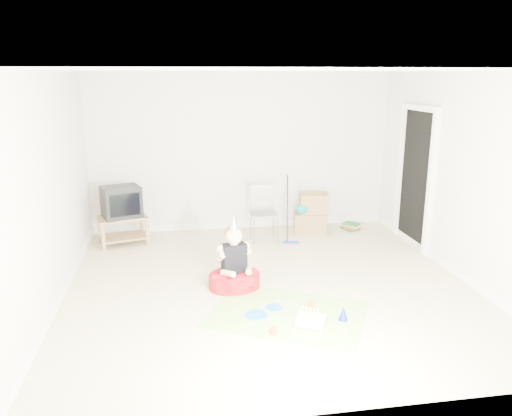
{
  "coord_description": "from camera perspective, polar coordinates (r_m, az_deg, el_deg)",
  "views": [
    {
      "loc": [
        -1.09,
        -5.71,
        2.55
      ],
      "look_at": [
        -0.1,
        0.4,
        0.9
      ],
      "focal_mm": 35.0,
      "sensor_mm": 36.0,
      "label": 1
    }
  ],
  "objects": [
    {
      "name": "blue_plate_near",
      "position": [
        5.75,
        2.04,
        -11.29
      ],
      "size": [
        0.25,
        0.25,
        0.01
      ],
      "primitive_type": "cylinder",
      "rotation": [
        0.0,
        0.0,
        -0.45
      ],
      "color": "blue",
      "rests_on": "party_mat"
    },
    {
      "name": "orange_cup_far",
      "position": [
        5.21,
        2.02,
        -13.81
      ],
      "size": [
        0.09,
        0.09,
        0.08
      ],
      "primitive_type": "cylinder",
      "rotation": [
        0.0,
        0.0,
        -0.39
      ],
      "color": "orange",
      "rests_on": "party_mat"
    },
    {
      "name": "blue_plate_far",
      "position": [
        5.58,
        0.04,
        -12.11
      ],
      "size": [
        0.29,
        0.29,
        0.01
      ],
      "primitive_type": "cylinder",
      "rotation": [
        0.0,
        0.0,
        -0.21
      ],
      "color": "blue",
      "rests_on": "party_mat"
    },
    {
      "name": "floor_mop",
      "position": [
        7.77,
        4.04,
        -2.22
      ],
      "size": [
        0.27,
        0.35,
        1.04
      ],
      "color": "blue",
      "rests_on": "ground"
    },
    {
      "name": "ground",
      "position": [
        6.35,
        1.48,
        -8.77
      ],
      "size": [
        5.0,
        5.0,
        0.0
      ],
      "primitive_type": "plane",
      "color": "beige",
      "rests_on": "ground"
    },
    {
      "name": "blue_party_hat",
      "position": [
        5.54,
        9.95,
        -11.76
      ],
      "size": [
        0.15,
        0.15,
        0.16
      ],
      "primitive_type": "cone",
      "rotation": [
        0.0,
        0.0,
        -0.68
      ],
      "color": "#182BAD",
      "rests_on": "party_mat"
    },
    {
      "name": "seated_woman",
      "position": [
        6.21,
        -2.49,
        -7.31
      ],
      "size": [
        0.76,
        0.76,
        0.93
      ],
      "color": "#B01017",
      "rests_on": "ground"
    },
    {
      "name": "tv_stand",
      "position": [
        7.98,
        -14.94,
        -2.21
      ],
      "size": [
        0.81,
        0.62,
        0.45
      ],
      "color": "olive",
      "rests_on": "ground"
    },
    {
      "name": "crt_tv",
      "position": [
        7.87,
        -15.15,
        0.7
      ],
      "size": [
        0.67,
        0.61,
        0.47
      ],
      "primitive_type": "cube",
      "rotation": [
        0.0,
        0.0,
        0.34
      ],
      "color": "black",
      "rests_on": "tv_stand"
    },
    {
      "name": "orange_cup_near",
      "position": [
        5.76,
        6.39,
        -10.95
      ],
      "size": [
        0.07,
        0.07,
        0.08
      ],
      "primitive_type": "cylinder",
      "rotation": [
        0.0,
        0.0,
        -0.12
      ],
      "color": "orange",
      "rests_on": "party_mat"
    },
    {
      "name": "doorway_recess",
      "position": [
        7.92,
        17.81,
        3.12
      ],
      "size": [
        0.02,
        0.9,
        2.05
      ],
      "primitive_type": "cube",
      "color": "black",
      "rests_on": "ground"
    },
    {
      "name": "book_pile",
      "position": [
        8.66,
        10.77,
        -2.04
      ],
      "size": [
        0.31,
        0.34,
        0.12
      ],
      "color": "#236A2E",
      "rests_on": "ground"
    },
    {
      "name": "birthday_cake",
      "position": [
        5.42,
        6.31,
        -12.74
      ],
      "size": [
        0.38,
        0.35,
        0.15
      ],
      "color": "silver",
      "rests_on": "party_mat"
    },
    {
      "name": "cardboard_boxes",
      "position": [
        8.36,
        6.31,
        -0.67
      ],
      "size": [
        0.59,
        0.49,
        0.66
      ],
      "color": "#99764A",
      "rests_on": "ground"
    },
    {
      "name": "party_mat",
      "position": [
        5.64,
        3.61,
        -11.97
      ],
      "size": [
        2.02,
        1.83,
        0.01
      ],
      "primitive_type": "cube",
      "rotation": [
        0.0,
        0.0,
        -0.48
      ],
      "color": "#F73492",
      "rests_on": "ground"
    },
    {
      "name": "folding_chair",
      "position": [
        7.82,
        0.93,
        -0.69
      ],
      "size": [
        0.41,
        0.39,
        0.91
      ],
      "color": "gray",
      "rests_on": "ground"
    }
  ]
}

